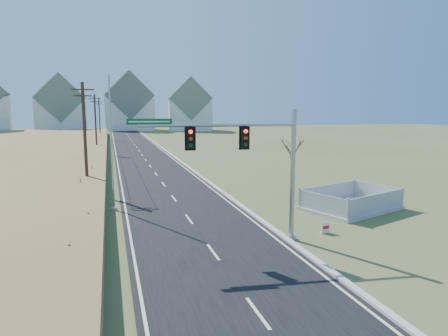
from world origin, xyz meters
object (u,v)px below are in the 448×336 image
bare_tree (292,147)px  traffic_signal_mast (258,161)px  fence_enclosure (351,205)px  open_sign (326,227)px  flagpole (112,158)px

bare_tree → traffic_signal_mast: bearing=-125.4°
fence_enclosure → open_sign: size_ratio=11.43×
fence_enclosure → flagpole: bearing=145.0°
flagpole → open_sign: bearing=-37.4°
fence_enclosure → bare_tree: size_ratio=1.46×
traffic_signal_mast → open_sign: bearing=9.4°
flagpole → bare_tree: (12.98, -0.54, 0.42)m
open_sign → bare_tree: (1.74, 8.05, 3.69)m
fence_enclosure → open_sign: fence_enclosure is taller
flagpole → bare_tree: flagpole is taller
bare_tree → flagpole: bearing=177.6°
traffic_signal_mast → bare_tree: traffic_signal_mast is taller
traffic_signal_mast → flagpole: (-7.11, 8.80, -0.63)m
traffic_signal_mast → fence_enclosure: traffic_signal_mast is taller
open_sign → fence_enclosure: bearing=37.4°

